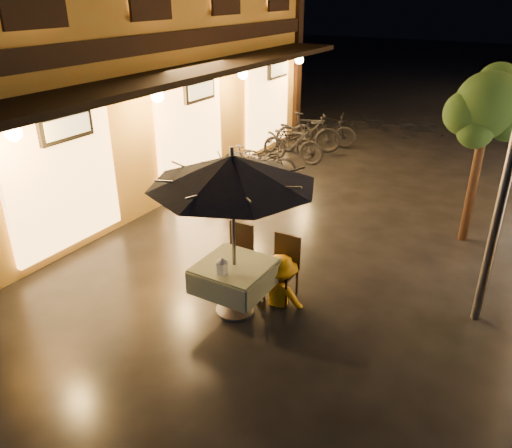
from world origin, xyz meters
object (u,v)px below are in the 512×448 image
Objects in this scene: patio_umbrella at (232,170)px; table_lantern at (222,265)px; person_orange at (230,247)px; cafe_table at (234,276)px; person_yellow at (281,258)px; bicycle_0 at (214,175)px.

patio_umbrella is 1.26m from table_lantern.
cafe_table is at bearing 108.64° from person_orange.
patio_umbrella is 1.68× the size of person_yellow.
bicycle_0 is at bearing -70.31° from person_orange.
table_lantern is at bearing -90.00° from cafe_table.
cafe_table is 1.56m from patio_umbrella.
cafe_table is 0.40× the size of patio_umbrella.
person_orange reaches higher than table_lantern.
bicycle_0 is (-3.21, 2.98, -0.24)m from person_yellow.
bicycle_0 reaches higher than cafe_table.
table_lantern is 0.99m from person_orange.
person_orange is at bearing -10.12° from person_yellow.
bicycle_0 is at bearing 128.19° from patio_umbrella.
person_orange is at bearing 116.43° from table_lantern.
table_lantern reaches higher than cafe_table.
person_yellow is 0.78× the size of bicycle_0.
table_lantern is at bearing -90.00° from patio_umbrella.
table_lantern is at bearing 97.78° from person_orange.
bicycle_0 is (-2.77, 3.82, -0.42)m from table_lantern.
table_lantern is 4.74m from bicycle_0.
cafe_table is at bearing 90.00° from table_lantern.
table_lantern is 0.97m from person_yellow.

